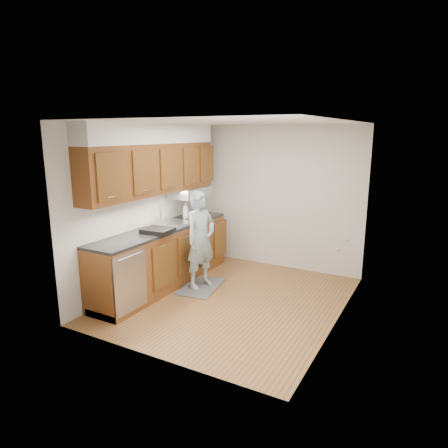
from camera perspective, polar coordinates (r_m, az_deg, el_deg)
name	(u,v)px	position (r m, az deg, el deg)	size (l,w,h in m)	color
floor	(232,299)	(5.89, 1.08, -10.72)	(3.50, 3.50, 0.00)	#945E38
ceiling	(232,122)	(5.40, 1.20, 14.39)	(3.50, 3.50, 0.00)	white
wall_left	(147,206)	(6.33, -10.98, 2.58)	(0.02, 3.50, 2.50)	silver
wall_right	(342,227)	(5.01, 16.51, -0.45)	(0.02, 3.50, 2.50)	silver
wall_back	(278,197)	(7.08, 7.74, 3.78)	(3.00, 0.02, 2.50)	silver
counter	(164,255)	(6.33, -8.60, -4.44)	(0.64, 2.80, 1.30)	brown
upper_cabinets	(155,161)	(6.18, -9.78, 8.91)	(0.47, 2.80, 1.21)	brown
closet_door	(345,239)	(5.35, 16.94, -2.12)	(0.02, 1.22, 2.05)	white
floor_mat	(201,286)	(6.34, -3.26, -8.89)	(0.52, 0.89, 0.02)	slate
person	(201,233)	(6.07, -3.36, -1.35)	(0.60, 0.40, 1.70)	#8EA7AD
soap_bottle_a	(186,210)	(6.76, -5.46, 1.96)	(0.11, 0.11, 0.28)	silver
soap_bottle_b	(195,212)	(6.84, -4.18, 1.67)	(0.08, 0.08, 0.18)	silver
steel_can	(191,216)	(6.63, -4.75, 1.08)	(0.07, 0.07, 0.13)	#A5A5AA
dish_rack	(158,231)	(5.87, -9.44, -0.93)	(0.42, 0.35, 0.07)	black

